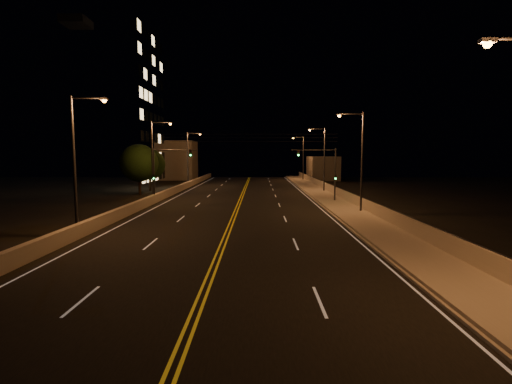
{
  "coord_description": "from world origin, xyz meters",
  "views": [
    {
      "loc": [
        2.19,
        -12.0,
        5.52
      ],
      "look_at": [
        2.0,
        18.0,
        2.5
      ],
      "focal_mm": 26.0,
      "sensor_mm": 36.0,
      "label": 1
    }
  ],
  "objects_px": {
    "streetlight_3": "(302,155)",
    "tree_0": "(139,163)",
    "streetlight_5": "(155,156)",
    "streetlight_4": "(78,156)",
    "tree_1": "(150,164)",
    "building_tower": "(80,108)",
    "traffic_signal_left": "(162,169)",
    "streetlight_6": "(189,155)",
    "traffic_signal_right": "(327,169)",
    "streetlight_1": "(359,156)",
    "streetlight_2": "(323,156)"
  },
  "relations": [
    {
      "from": "tree_0",
      "to": "tree_1",
      "type": "bearing_deg",
      "value": 93.87
    },
    {
      "from": "tree_0",
      "to": "streetlight_2",
      "type": "bearing_deg",
      "value": 7.6
    },
    {
      "from": "streetlight_4",
      "to": "traffic_signal_right",
      "type": "relative_size",
      "value": 1.5
    },
    {
      "from": "streetlight_3",
      "to": "tree_1",
      "type": "xyz_separation_m",
      "value": [
        -26.09,
        -22.52,
        -1.38
      ]
    },
    {
      "from": "streetlight_3",
      "to": "traffic_signal_left",
      "type": "height_order",
      "value": "streetlight_3"
    },
    {
      "from": "building_tower",
      "to": "tree_0",
      "type": "height_order",
      "value": "building_tower"
    },
    {
      "from": "streetlight_2",
      "to": "streetlight_3",
      "type": "distance_m",
      "value": 25.45
    },
    {
      "from": "traffic_signal_left",
      "to": "traffic_signal_right",
      "type": "bearing_deg",
      "value": 0.0
    },
    {
      "from": "streetlight_4",
      "to": "tree_0",
      "type": "xyz_separation_m",
      "value": [
        -4.2,
        25.78,
        -1.01
      ]
    },
    {
      "from": "traffic_signal_right",
      "to": "traffic_signal_left",
      "type": "xyz_separation_m",
      "value": [
        -18.83,
        0.0,
        0.0
      ]
    },
    {
      "from": "building_tower",
      "to": "tree_1",
      "type": "bearing_deg",
      "value": -21.01
    },
    {
      "from": "streetlight_5",
      "to": "traffic_signal_left",
      "type": "distance_m",
      "value": 2.04
    },
    {
      "from": "streetlight_5",
      "to": "traffic_signal_left",
      "type": "xyz_separation_m",
      "value": [
        1.11,
        -0.88,
        -1.47
      ]
    },
    {
      "from": "tree_0",
      "to": "tree_1",
      "type": "xyz_separation_m",
      "value": [
        -0.43,
        6.35,
        -0.36
      ]
    },
    {
      "from": "streetlight_1",
      "to": "streetlight_6",
      "type": "height_order",
      "value": "same"
    },
    {
      "from": "streetlight_2",
      "to": "streetlight_4",
      "type": "distance_m",
      "value": 36.24
    },
    {
      "from": "streetlight_5",
      "to": "tree_0",
      "type": "relative_size",
      "value": 1.35
    },
    {
      "from": "traffic_signal_right",
      "to": "tree_0",
      "type": "xyz_separation_m",
      "value": [
        -24.15,
        8.22,
        0.45
      ]
    },
    {
      "from": "streetlight_4",
      "to": "traffic_signal_left",
      "type": "height_order",
      "value": "streetlight_4"
    },
    {
      "from": "streetlight_3",
      "to": "tree_0",
      "type": "distance_m",
      "value": 38.64
    },
    {
      "from": "streetlight_2",
      "to": "traffic_signal_left",
      "type": "xyz_separation_m",
      "value": [
        -20.34,
        -11.64,
        -1.47
      ]
    },
    {
      "from": "traffic_signal_left",
      "to": "tree_0",
      "type": "relative_size",
      "value": 0.9
    },
    {
      "from": "traffic_signal_left",
      "to": "tree_0",
      "type": "distance_m",
      "value": 9.8
    },
    {
      "from": "streetlight_1",
      "to": "traffic_signal_left",
      "type": "relative_size",
      "value": 1.5
    },
    {
      "from": "streetlight_6",
      "to": "traffic_signal_right",
      "type": "xyz_separation_m",
      "value": [
        19.94,
        -22.65,
        -1.47
      ]
    },
    {
      "from": "tree_0",
      "to": "tree_1",
      "type": "relative_size",
      "value": 1.09
    },
    {
      "from": "building_tower",
      "to": "tree_1",
      "type": "distance_m",
      "value": 16.3
    },
    {
      "from": "traffic_signal_right",
      "to": "tree_0",
      "type": "relative_size",
      "value": 0.9
    },
    {
      "from": "streetlight_1",
      "to": "streetlight_3",
      "type": "xyz_separation_m",
      "value": [
        0.0,
        45.06,
        0.0
      ]
    },
    {
      "from": "streetlight_1",
      "to": "streetlight_3",
      "type": "height_order",
      "value": "same"
    },
    {
      "from": "streetlight_1",
      "to": "streetlight_4",
      "type": "bearing_deg",
      "value": -155.92
    },
    {
      "from": "streetlight_3",
      "to": "tree_0",
      "type": "xyz_separation_m",
      "value": [
        -25.66,
        -28.87,
        -1.01
      ]
    },
    {
      "from": "streetlight_4",
      "to": "streetlight_5",
      "type": "xyz_separation_m",
      "value": [
        0.0,
        18.44,
        0.0
      ]
    },
    {
      "from": "traffic_signal_left",
      "to": "streetlight_4",
      "type": "bearing_deg",
      "value": -93.62
    },
    {
      "from": "streetlight_5",
      "to": "tree_1",
      "type": "xyz_separation_m",
      "value": [
        -4.63,
        13.69,
        -1.38
      ]
    },
    {
      "from": "streetlight_3",
      "to": "building_tower",
      "type": "relative_size",
      "value": 0.34
    },
    {
      "from": "streetlight_4",
      "to": "traffic_signal_left",
      "type": "xyz_separation_m",
      "value": [
        1.11,
        17.56,
        -1.47
      ]
    },
    {
      "from": "streetlight_2",
      "to": "streetlight_6",
      "type": "relative_size",
      "value": 1.0
    },
    {
      "from": "streetlight_4",
      "to": "tree_1",
      "type": "bearing_deg",
      "value": 98.2
    },
    {
      "from": "traffic_signal_left",
      "to": "building_tower",
      "type": "height_order",
      "value": "building_tower"
    },
    {
      "from": "streetlight_6",
      "to": "traffic_signal_right",
      "type": "height_order",
      "value": "streetlight_6"
    },
    {
      "from": "streetlight_3",
      "to": "tree_1",
      "type": "relative_size",
      "value": 1.47
    },
    {
      "from": "streetlight_5",
      "to": "tree_1",
      "type": "distance_m",
      "value": 14.52
    },
    {
      "from": "streetlight_1",
      "to": "traffic_signal_left",
      "type": "height_order",
      "value": "streetlight_1"
    },
    {
      "from": "streetlight_6",
      "to": "tree_0",
      "type": "xyz_separation_m",
      "value": [
        -4.2,
        -14.44,
        -1.01
      ]
    },
    {
      "from": "tree_1",
      "to": "streetlight_1",
      "type": "bearing_deg",
      "value": -40.83
    },
    {
      "from": "streetlight_6",
      "to": "building_tower",
      "type": "distance_m",
      "value": 19.18
    },
    {
      "from": "streetlight_6",
      "to": "building_tower",
      "type": "xyz_separation_m",
      "value": [
        -17.26,
        -3.24,
        7.72
      ]
    },
    {
      "from": "traffic_signal_left",
      "to": "tree_1",
      "type": "distance_m",
      "value": 15.66
    },
    {
      "from": "streetlight_5",
      "to": "tree_0",
      "type": "height_order",
      "value": "streetlight_5"
    }
  ]
}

